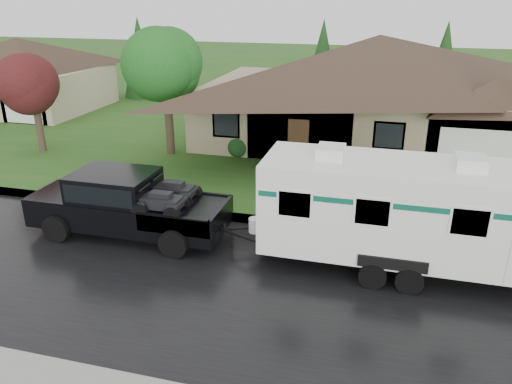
% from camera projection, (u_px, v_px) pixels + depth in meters
% --- Properties ---
extents(ground, '(140.00, 140.00, 0.00)m').
position_uv_depth(ground, '(284.00, 256.00, 15.79)').
color(ground, '#25541A').
rests_on(ground, ground).
extents(road, '(140.00, 8.00, 0.01)m').
position_uv_depth(road, '(269.00, 290.00, 14.00)').
color(road, black).
rests_on(road, ground).
extents(curb, '(140.00, 0.50, 0.15)m').
position_uv_depth(curb, '(297.00, 224.00, 17.78)').
color(curb, gray).
rests_on(curb, ground).
extents(lawn, '(140.00, 26.00, 0.15)m').
position_uv_depth(lawn, '(337.00, 134.00, 29.22)').
color(lawn, '#25541A').
rests_on(lawn, ground).
extents(house_main, '(19.44, 10.80, 6.90)m').
position_uv_depth(house_main, '(382.00, 78.00, 26.32)').
color(house_main, gray).
rests_on(house_main, lawn).
extents(house_far, '(10.80, 8.64, 5.80)m').
position_uv_depth(house_far, '(22.00, 68.00, 34.13)').
color(house_far, '#BAAF8A').
rests_on(house_far, lawn).
extents(tree_left_green, '(3.64, 3.64, 6.03)m').
position_uv_depth(tree_left_green, '(166.00, 70.00, 23.89)').
color(tree_left_green, '#382B1E').
rests_on(tree_left_green, lawn).
extents(tree_red, '(2.94, 2.94, 4.86)m').
position_uv_depth(tree_red, '(33.00, 85.00, 24.55)').
color(tree_red, '#382B1E').
rests_on(tree_red, lawn).
extents(shrub_row, '(13.60, 1.00, 1.00)m').
position_uv_depth(shrub_row, '(367.00, 155.00, 23.41)').
color(shrub_row, '#143814').
rests_on(shrub_row, lawn).
extents(pickup_truck, '(6.64, 2.52, 2.21)m').
position_uv_depth(pickup_truck, '(125.00, 202.00, 16.83)').
color(pickup_truck, black).
rests_on(pickup_truck, ground).
extents(travel_trailer, '(8.19, 2.88, 3.67)m').
position_uv_depth(travel_trailer, '(397.00, 208.00, 14.43)').
color(travel_trailer, white).
rests_on(travel_trailer, ground).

